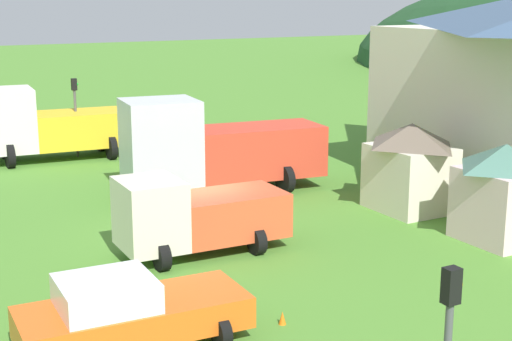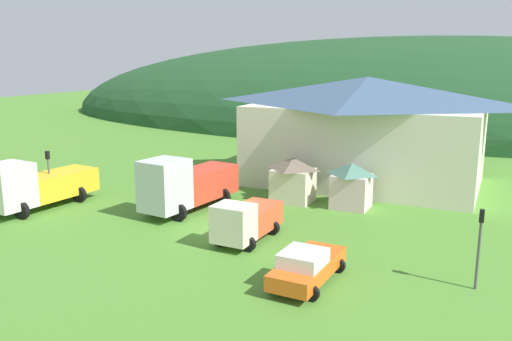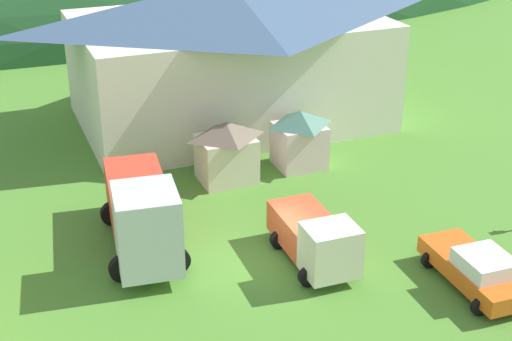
{
  "view_description": "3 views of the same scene",
  "coord_description": "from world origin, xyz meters",
  "px_view_note": "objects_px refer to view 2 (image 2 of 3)",
  "views": [
    {
      "loc": [
        20.7,
        -9.46,
        7.44
      ],
      "look_at": [
        -0.94,
        2.46,
        1.71
      ],
      "focal_mm": 53.04,
      "sensor_mm": 36.0,
      "label": 1
    },
    {
      "loc": [
        13.6,
        -25.38,
        9.92
      ],
      "look_at": [
        -0.66,
        4.54,
        2.73
      ],
      "focal_mm": 37.0,
      "sensor_mm": 36.0,
      "label": 2
    },
    {
      "loc": [
        -10.13,
        -22.94,
        15.69
      ],
      "look_at": [
        1.23,
        5.36,
        1.48
      ],
      "focal_mm": 50.61,
      "sensor_mm": 36.0,
      "label": 3
    }
  ],
  "objects_px": {
    "play_shed_pink": "(351,185)",
    "traffic_cone_near_pickup": "(341,258)",
    "play_shed_cream": "(293,179)",
    "tow_truck_silver": "(185,184)",
    "traffic_light_east": "(480,240)",
    "depot_building": "(366,129)",
    "service_pickup_orange": "(307,266)",
    "heavy_rig_striped": "(35,185)",
    "traffic_light_west": "(49,171)",
    "light_truck_cream": "(245,220)"
  },
  "relations": [
    {
      "from": "traffic_light_west",
      "to": "tow_truck_silver",
      "type": "bearing_deg",
      "value": 15.68
    },
    {
      "from": "depot_building",
      "to": "traffic_light_east",
      "type": "height_order",
      "value": "depot_building"
    },
    {
      "from": "play_shed_cream",
      "to": "tow_truck_silver",
      "type": "relative_size",
      "value": 0.39
    },
    {
      "from": "light_truck_cream",
      "to": "traffic_light_west",
      "type": "distance_m",
      "value": 15.41
    },
    {
      "from": "traffic_light_east",
      "to": "traffic_cone_near_pickup",
      "type": "distance_m",
      "value": 6.75
    },
    {
      "from": "heavy_rig_striped",
      "to": "tow_truck_silver",
      "type": "relative_size",
      "value": 0.97
    },
    {
      "from": "traffic_light_east",
      "to": "heavy_rig_striped",
      "type": "bearing_deg",
      "value": 178.49
    },
    {
      "from": "traffic_light_east",
      "to": "depot_building",
      "type": "bearing_deg",
      "value": 117.93
    },
    {
      "from": "play_shed_pink",
      "to": "traffic_cone_near_pickup",
      "type": "distance_m",
      "value": 9.46
    },
    {
      "from": "play_shed_cream",
      "to": "light_truck_cream",
      "type": "distance_m",
      "value": 8.69
    },
    {
      "from": "play_shed_pink",
      "to": "traffic_light_east",
      "type": "xyz_separation_m",
      "value": [
        8.34,
        -10.02,
        0.67
      ]
    },
    {
      "from": "play_shed_cream",
      "to": "traffic_light_west",
      "type": "xyz_separation_m",
      "value": [
        -14.7,
        -7.75,
        0.69
      ]
    },
    {
      "from": "play_shed_cream",
      "to": "traffic_light_west",
      "type": "bearing_deg",
      "value": -152.2
    },
    {
      "from": "service_pickup_orange",
      "to": "traffic_cone_near_pickup",
      "type": "distance_m",
      "value": 3.67
    },
    {
      "from": "traffic_light_east",
      "to": "traffic_cone_near_pickup",
      "type": "xyz_separation_m",
      "value": [
        -6.3,
        0.92,
        -2.24
      ]
    },
    {
      "from": "play_shed_cream",
      "to": "tow_truck_silver",
      "type": "height_order",
      "value": "tow_truck_silver"
    },
    {
      "from": "depot_building",
      "to": "light_truck_cream",
      "type": "bearing_deg",
      "value": -98.13
    },
    {
      "from": "depot_building",
      "to": "traffic_light_west",
      "type": "height_order",
      "value": "depot_building"
    },
    {
      "from": "tow_truck_silver",
      "to": "depot_building",
      "type": "bearing_deg",
      "value": 153.99
    },
    {
      "from": "play_shed_cream",
      "to": "traffic_light_east",
      "type": "height_order",
      "value": "traffic_light_east"
    },
    {
      "from": "heavy_rig_striped",
      "to": "traffic_cone_near_pickup",
      "type": "height_order",
      "value": "heavy_rig_striped"
    },
    {
      "from": "traffic_light_west",
      "to": "depot_building",
      "type": "bearing_deg",
      "value": 41.52
    },
    {
      "from": "play_shed_cream",
      "to": "tow_truck_silver",
      "type": "xyz_separation_m",
      "value": [
        -5.48,
        -5.16,
        0.22
      ]
    },
    {
      "from": "traffic_cone_near_pickup",
      "to": "tow_truck_silver",
      "type": "bearing_deg",
      "value": 162.26
    },
    {
      "from": "service_pickup_orange",
      "to": "traffic_cone_near_pickup",
      "type": "height_order",
      "value": "service_pickup_orange"
    },
    {
      "from": "tow_truck_silver",
      "to": "play_shed_cream",
      "type": "bearing_deg",
      "value": 140.26
    },
    {
      "from": "play_shed_cream",
      "to": "service_pickup_orange",
      "type": "height_order",
      "value": "play_shed_cream"
    },
    {
      "from": "play_shed_cream",
      "to": "traffic_cone_near_pickup",
      "type": "xyz_separation_m",
      "value": [
        6.12,
        -8.87,
        -1.6
      ]
    },
    {
      "from": "play_shed_cream",
      "to": "tow_truck_silver",
      "type": "bearing_deg",
      "value": -136.7
    },
    {
      "from": "heavy_rig_striped",
      "to": "play_shed_pink",
      "type": "bearing_deg",
      "value": 121.48
    },
    {
      "from": "depot_building",
      "to": "traffic_cone_near_pickup",
      "type": "distance_m",
      "value": 17.63
    },
    {
      "from": "traffic_cone_near_pickup",
      "to": "traffic_light_east",
      "type": "bearing_deg",
      "value": -8.29
    },
    {
      "from": "depot_building",
      "to": "light_truck_cream",
      "type": "xyz_separation_m",
      "value": [
        -2.37,
        -16.59,
        -3.12
      ]
    },
    {
      "from": "play_shed_cream",
      "to": "light_truck_cream",
      "type": "relative_size",
      "value": 0.62
    },
    {
      "from": "play_shed_pink",
      "to": "traffic_cone_near_pickup",
      "type": "bearing_deg",
      "value": -77.36
    },
    {
      "from": "heavy_rig_striped",
      "to": "tow_truck_silver",
      "type": "xyz_separation_m",
      "value": [
        9.17,
        3.91,
        0.17
      ]
    },
    {
      "from": "traffic_cone_near_pickup",
      "to": "depot_building",
      "type": "bearing_deg",
      "value": 100.45
    },
    {
      "from": "service_pickup_orange",
      "to": "traffic_cone_near_pickup",
      "type": "relative_size",
      "value": 8.02
    },
    {
      "from": "depot_building",
      "to": "play_shed_pink",
      "type": "height_order",
      "value": "depot_building"
    },
    {
      "from": "service_pickup_orange",
      "to": "tow_truck_silver",
      "type": "bearing_deg",
      "value": -120.98
    },
    {
      "from": "traffic_light_west",
      "to": "traffic_light_east",
      "type": "height_order",
      "value": "traffic_light_west"
    },
    {
      "from": "tow_truck_silver",
      "to": "service_pickup_orange",
      "type": "relative_size",
      "value": 1.59
    },
    {
      "from": "depot_building",
      "to": "play_shed_pink",
      "type": "bearing_deg",
      "value": -82.17
    },
    {
      "from": "traffic_light_east",
      "to": "traffic_cone_near_pickup",
      "type": "bearing_deg",
      "value": 171.71
    },
    {
      "from": "traffic_light_east",
      "to": "traffic_cone_near_pickup",
      "type": "relative_size",
      "value": 5.79
    },
    {
      "from": "depot_building",
      "to": "traffic_light_east",
      "type": "relative_size",
      "value": 5.15
    },
    {
      "from": "light_truck_cream",
      "to": "traffic_light_west",
      "type": "height_order",
      "value": "traffic_light_west"
    },
    {
      "from": "traffic_light_east",
      "to": "play_shed_cream",
      "type": "bearing_deg",
      "value": 141.74
    },
    {
      "from": "heavy_rig_striped",
      "to": "traffic_cone_near_pickup",
      "type": "xyz_separation_m",
      "value": [
        20.76,
        0.21,
        -1.66
      ]
    },
    {
      "from": "depot_building",
      "to": "play_shed_cream",
      "type": "height_order",
      "value": "depot_building"
    }
  ]
}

